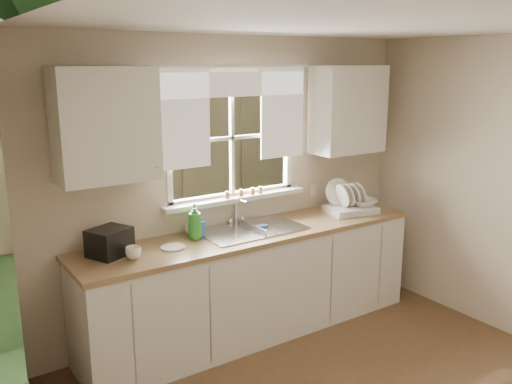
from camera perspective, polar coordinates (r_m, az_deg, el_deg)
room_walls at (r=3.18m, az=17.62°, el=-6.18°), size 3.62×4.02×2.50m
ceiling at (r=3.06m, az=18.37°, el=17.06°), size 3.60×4.00×0.02m
window at (r=4.64m, az=-2.43°, el=3.67°), size 1.38×0.16×1.06m
curtains at (r=4.54m, az=-2.14°, el=9.15°), size 1.50×0.03×0.81m
base_cabinets at (r=4.68m, az=-0.21°, el=-9.68°), size 3.00×0.62×0.87m
countertop at (r=4.52m, az=-0.21°, el=-4.37°), size 3.04×0.65×0.04m
upper_cabinet_left at (r=3.95m, az=-15.56°, el=6.81°), size 0.70×0.33×0.80m
upper_cabinet_right at (r=5.15m, az=9.67°, el=8.55°), size 0.70×0.33×0.80m
wall_outlet at (r=5.21m, az=5.97°, el=0.15°), size 0.08×0.01×0.12m
sill_jars at (r=4.70m, az=-1.12°, el=-0.01°), size 0.38×0.04×0.06m
sink at (r=4.56m, az=-0.43°, el=-4.89°), size 0.88×0.52×0.40m
dish_rack at (r=5.13m, az=9.82°, el=-1.32°), size 0.50×0.41×0.31m
bowl at (r=5.18m, az=11.20°, el=-1.06°), size 0.30×0.30×0.06m
soap_bottle_a at (r=4.30m, az=-6.46°, el=-3.05°), size 0.13×0.13×0.30m
soap_bottle_b at (r=4.37m, az=-6.19°, el=-3.48°), size 0.10×0.10×0.20m
soap_bottle_c at (r=4.44m, az=-6.68°, el=-3.41°), size 0.17×0.17×0.16m
saucer at (r=4.16m, az=-8.72°, el=-5.77°), size 0.19×0.19×0.01m
cup at (r=3.97m, az=-12.78°, el=-6.26°), size 0.14×0.14×0.09m
black_appliance at (r=4.07m, az=-15.16°, el=-5.11°), size 0.35×0.33×0.20m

